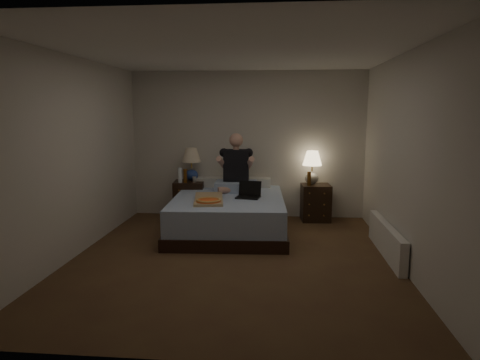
# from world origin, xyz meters

# --- Properties ---
(floor) EXTENTS (4.00, 4.50, 0.00)m
(floor) POSITION_xyz_m (0.00, 0.00, 0.00)
(floor) COLOR brown
(floor) RESTS_ON ground
(ceiling) EXTENTS (4.00, 4.50, 0.00)m
(ceiling) POSITION_xyz_m (0.00, 0.00, 2.50)
(ceiling) COLOR white
(ceiling) RESTS_ON ground
(wall_back) EXTENTS (4.00, 0.00, 2.50)m
(wall_back) POSITION_xyz_m (0.00, 2.25, 1.25)
(wall_back) COLOR beige
(wall_back) RESTS_ON ground
(wall_front) EXTENTS (4.00, 0.00, 2.50)m
(wall_front) POSITION_xyz_m (0.00, -2.25, 1.25)
(wall_front) COLOR beige
(wall_front) RESTS_ON ground
(wall_left) EXTENTS (0.00, 4.50, 2.50)m
(wall_left) POSITION_xyz_m (-2.00, 0.00, 1.25)
(wall_left) COLOR beige
(wall_left) RESTS_ON ground
(wall_right) EXTENTS (0.00, 4.50, 2.50)m
(wall_right) POSITION_xyz_m (2.00, 0.00, 1.25)
(wall_right) COLOR beige
(wall_right) RESTS_ON ground
(bed) EXTENTS (1.74, 2.26, 0.54)m
(bed) POSITION_xyz_m (-0.20, 1.26, 0.27)
(bed) COLOR #6188C3
(bed) RESTS_ON floor
(nightstand_left) EXTENTS (0.54, 0.49, 0.65)m
(nightstand_left) POSITION_xyz_m (-0.96, 1.92, 0.33)
(nightstand_left) COLOR black
(nightstand_left) RESTS_ON floor
(nightstand_right) EXTENTS (0.50, 0.46, 0.61)m
(nightstand_right) POSITION_xyz_m (1.17, 2.01, 0.31)
(nightstand_right) COLOR black
(nightstand_right) RESTS_ON floor
(lamp_left) EXTENTS (0.35, 0.35, 0.56)m
(lamp_left) POSITION_xyz_m (-0.93, 2.01, 0.93)
(lamp_left) COLOR #274191
(lamp_left) RESTS_ON nightstand_left
(lamp_right) EXTENTS (0.41, 0.41, 0.56)m
(lamp_right) POSITION_xyz_m (1.10, 2.05, 0.89)
(lamp_right) COLOR #989790
(lamp_right) RESTS_ON nightstand_right
(water_bottle) EXTENTS (0.07, 0.07, 0.25)m
(water_bottle) POSITION_xyz_m (-1.08, 1.78, 0.78)
(water_bottle) COLOR white
(water_bottle) RESTS_ON nightstand_left
(soda_can) EXTENTS (0.07, 0.07, 0.10)m
(soda_can) POSITION_xyz_m (-0.85, 1.83, 0.70)
(soda_can) COLOR beige
(soda_can) RESTS_ON nightstand_left
(beer_bottle_left) EXTENTS (0.06, 0.06, 0.23)m
(beer_bottle_left) POSITION_xyz_m (-0.99, 1.78, 0.77)
(beer_bottle_left) COLOR #59310C
(beer_bottle_left) RESTS_ON nightstand_left
(beer_bottle_right) EXTENTS (0.06, 0.06, 0.23)m
(beer_bottle_right) POSITION_xyz_m (1.05, 1.91, 0.73)
(beer_bottle_right) COLOR #61370D
(beer_bottle_right) RESTS_ON nightstand_right
(person) EXTENTS (0.67, 0.54, 0.93)m
(person) POSITION_xyz_m (-0.13, 1.65, 1.01)
(person) COLOR black
(person) RESTS_ON bed
(laptop) EXTENTS (0.39, 0.34, 0.24)m
(laptop) POSITION_xyz_m (0.10, 1.12, 0.66)
(laptop) COLOR black
(laptop) RESTS_ON bed
(pizza_box) EXTENTS (0.51, 0.81, 0.08)m
(pizza_box) POSITION_xyz_m (-0.42, 0.66, 0.58)
(pizza_box) COLOR tan
(pizza_box) RESTS_ON bed
(radiator) EXTENTS (0.10, 1.60, 0.40)m
(radiator) POSITION_xyz_m (1.93, 0.31, 0.20)
(radiator) COLOR silver
(radiator) RESTS_ON floor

